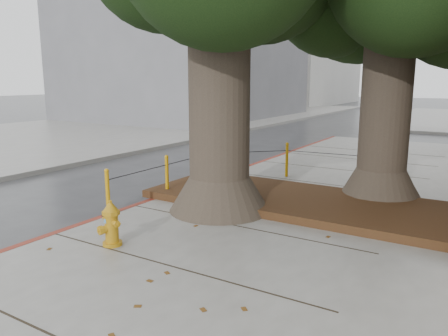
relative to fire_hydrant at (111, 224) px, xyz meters
name	(u,v)px	position (x,y,z in m)	size (l,w,h in m)	color
ground	(141,267)	(0.72, -0.14, -0.51)	(140.00, 140.00, 0.00)	#28282B
sidewalk_opposite	(67,134)	(-13.28, 9.86, -0.44)	(14.00, 60.00, 0.15)	slate
curb_red	(150,203)	(-1.28, 2.36, -0.44)	(0.14, 26.00, 0.16)	maroon
planter_bed	(297,201)	(1.62, 3.76, -0.28)	(6.40, 2.60, 0.16)	black
building_far_grey	(189,34)	(-14.28, 21.86, 5.49)	(12.00, 16.00, 12.00)	slate
building_far_white	(291,39)	(-16.28, 44.86, 6.99)	(12.00, 18.00, 15.00)	silver
bollard_ring	(237,168)	(-0.14, 4.24, 0.15)	(3.79, 5.39, 0.95)	#CD8E0B
fire_hydrant	(111,224)	(0.00, 0.00, 0.00)	(0.39, 0.39, 0.74)	#C68B14
car_dark	(204,113)	(-11.54, 19.65, 0.06)	(1.61, 3.96, 1.15)	black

